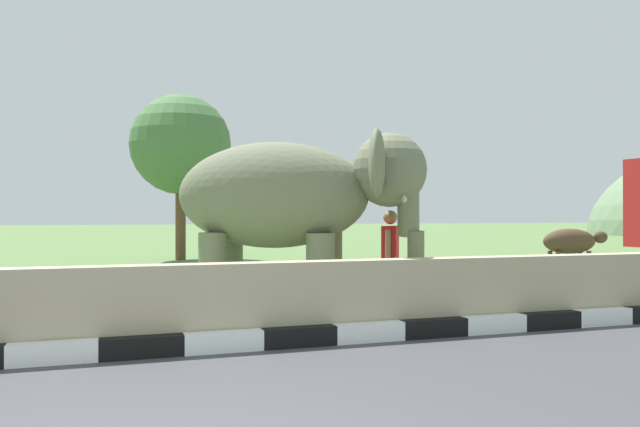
# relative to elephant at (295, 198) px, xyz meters

# --- Properties ---
(striped_curb) EXTENTS (16.20, 0.20, 0.24)m
(striped_curb) POSITION_rel_elephant_xyz_m (-2.93, -2.46, -1.74)
(striped_curb) COLOR white
(striped_curb) RESTS_ON ground_plane
(barrier_parapet) EXTENTS (28.00, 0.36, 1.00)m
(barrier_parapet) POSITION_rel_elephant_xyz_m (-0.58, -2.16, -1.36)
(barrier_parapet) COLOR tan
(barrier_parapet) RESTS_ON ground_plane
(elephant) EXTENTS (3.98, 3.38, 2.86)m
(elephant) POSITION_rel_elephant_xyz_m (0.00, 0.00, 0.00)
(elephant) COLOR #6A6F57
(elephant) RESTS_ON ground_plane
(person_handler) EXTENTS (0.43, 0.60, 1.66)m
(person_handler) POSITION_rel_elephant_xyz_m (1.53, -0.29, -0.93)
(person_handler) COLOR navy
(person_handler) RESTS_ON ground_plane
(cow_near) EXTENTS (1.91, 0.74, 1.23)m
(cow_near) POSITION_rel_elephant_xyz_m (8.63, 3.77, -0.99)
(cow_near) COLOR #473323
(cow_near) RESTS_ON ground_plane
(tree_distant) EXTENTS (3.54, 3.54, 5.86)m
(tree_distant) POSITION_rel_elephant_xyz_m (-0.38, 12.97, 2.21)
(tree_distant) COLOR brown
(tree_distant) RESTS_ON ground_plane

